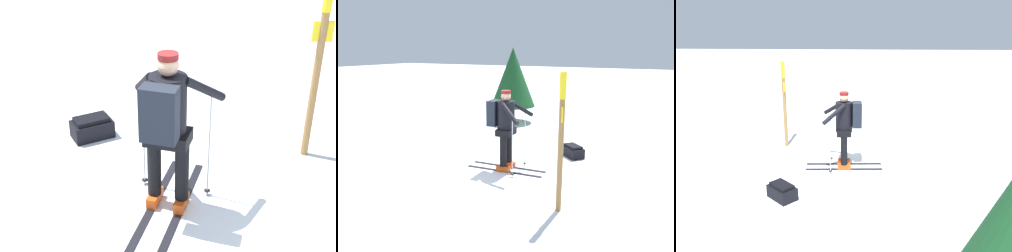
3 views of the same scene
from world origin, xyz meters
The scene contains 4 objects.
ground_plane centered at (0.00, 0.00, 0.00)m, with size 80.00×80.00×0.00m, color white.
skier centered at (-0.34, -0.22, 1.03)m, with size 1.76×1.01×1.75m.
dropped_backpack centered at (-1.45, -1.73, 0.14)m, with size 0.63×0.61×0.30m.
trail_marker centered at (-2.00, 1.06, 1.32)m, with size 0.11×0.23×2.26m.
Camera 1 is at (3.49, 1.22, 3.18)m, focal length 50.00 mm.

